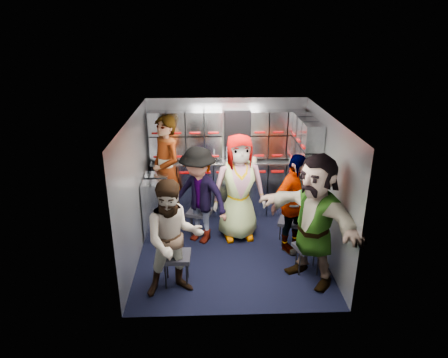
{
  "coord_description": "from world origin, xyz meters",
  "views": [
    {
      "loc": [
        -0.31,
        -5.4,
        3.34
      ],
      "look_at": [
        -0.09,
        0.35,
        1.05
      ],
      "focal_mm": 32.0,
      "sensor_mm": 36.0,
      "label": 1
    }
  ],
  "objects_px": {
    "jump_seat_near_right": "(308,248)",
    "attendant_arc_c": "(239,188)",
    "jump_seat_near_left": "(176,258)",
    "jump_seat_mid_right": "(290,223)",
    "jump_seat_center": "(238,208)",
    "attendant_arc_d": "(294,204)",
    "attendant_standing": "(166,172)",
    "attendant_arc_a": "(174,239)",
    "attendant_arc_e": "(314,220)",
    "attendant_arc_b": "(199,196)",
    "jump_seat_mid_left": "(200,213)"
  },
  "relations": [
    {
      "from": "jump_seat_mid_left",
      "to": "jump_seat_center",
      "type": "bearing_deg",
      "value": 9.45
    },
    {
      "from": "attendant_arc_a",
      "to": "attendant_arc_c",
      "type": "relative_size",
      "value": 0.9
    },
    {
      "from": "jump_seat_mid_right",
      "to": "attendant_arc_b",
      "type": "height_order",
      "value": "attendant_arc_b"
    },
    {
      "from": "jump_seat_near_left",
      "to": "attendant_arc_b",
      "type": "height_order",
      "value": "attendant_arc_b"
    },
    {
      "from": "attendant_standing",
      "to": "attendant_arc_e",
      "type": "bearing_deg",
      "value": 16.1
    },
    {
      "from": "attendant_arc_b",
      "to": "attendant_arc_d",
      "type": "relative_size",
      "value": 1.01
    },
    {
      "from": "attendant_standing",
      "to": "attendant_arc_d",
      "type": "height_order",
      "value": "attendant_standing"
    },
    {
      "from": "jump_seat_near_left",
      "to": "attendant_arc_b",
      "type": "distance_m",
      "value": 1.24
    },
    {
      "from": "jump_seat_center",
      "to": "attendant_arc_d",
      "type": "relative_size",
      "value": 0.34
    },
    {
      "from": "attendant_arc_d",
      "to": "attendant_standing",
      "type": "bearing_deg",
      "value": 117.07
    },
    {
      "from": "attendant_arc_d",
      "to": "jump_seat_mid_right",
      "type": "bearing_deg",
      "value": 53.15
    },
    {
      "from": "jump_seat_near_left",
      "to": "jump_seat_mid_right",
      "type": "height_order",
      "value": "jump_seat_near_left"
    },
    {
      "from": "attendant_arc_e",
      "to": "attendant_standing",
      "type": "bearing_deg",
      "value": -166.6
    },
    {
      "from": "jump_seat_mid_left",
      "to": "attendant_arc_a",
      "type": "relative_size",
      "value": 0.29
    },
    {
      "from": "attendant_standing",
      "to": "attendant_arc_b",
      "type": "relative_size",
      "value": 1.21
    },
    {
      "from": "jump_seat_mid_right",
      "to": "attendant_arc_b",
      "type": "xyz_separation_m",
      "value": [
        -1.43,
        0.15,
        0.43
      ]
    },
    {
      "from": "jump_seat_near_left",
      "to": "jump_seat_mid_right",
      "type": "xyz_separation_m",
      "value": [
        1.72,
        0.99,
        -0.04
      ]
    },
    {
      "from": "jump_seat_mid_left",
      "to": "jump_seat_center",
      "type": "distance_m",
      "value": 0.64
    },
    {
      "from": "jump_seat_near_left",
      "to": "attendant_arc_c",
      "type": "distance_m",
      "value": 1.62
    },
    {
      "from": "jump_seat_mid_right",
      "to": "attendant_arc_b",
      "type": "relative_size",
      "value": 0.27
    },
    {
      "from": "jump_seat_mid_right",
      "to": "attendant_arc_b",
      "type": "distance_m",
      "value": 1.5
    },
    {
      "from": "jump_seat_near_right",
      "to": "jump_seat_mid_left",
      "type": "bearing_deg",
      "value": 144.58
    },
    {
      "from": "jump_seat_near_right",
      "to": "attendant_arc_c",
      "type": "distance_m",
      "value": 1.46
    },
    {
      "from": "jump_seat_near_right",
      "to": "attendant_standing",
      "type": "distance_m",
      "value": 2.68
    },
    {
      "from": "attendant_arc_e",
      "to": "jump_seat_near_left",
      "type": "bearing_deg",
      "value": -125.57
    },
    {
      "from": "attendant_arc_c",
      "to": "attendant_arc_e",
      "type": "relative_size",
      "value": 0.96
    },
    {
      "from": "attendant_standing",
      "to": "attendant_arc_d",
      "type": "distance_m",
      "value": 2.23
    },
    {
      "from": "jump_seat_near_left",
      "to": "attendant_arc_a",
      "type": "relative_size",
      "value": 0.28
    },
    {
      "from": "attendant_arc_b",
      "to": "jump_seat_mid_right",
      "type": "bearing_deg",
      "value": 26.68
    },
    {
      "from": "jump_seat_center",
      "to": "attendant_arc_a",
      "type": "height_order",
      "value": "attendant_arc_a"
    },
    {
      "from": "jump_seat_near_left",
      "to": "attendant_standing",
      "type": "xyz_separation_m",
      "value": [
        -0.27,
        1.78,
        0.56
      ]
    },
    {
      "from": "jump_seat_center",
      "to": "attendant_arc_b",
      "type": "bearing_deg",
      "value": -155.73
    },
    {
      "from": "attendant_arc_b",
      "to": "jump_seat_center",
      "type": "bearing_deg",
      "value": 56.93
    },
    {
      "from": "jump_seat_center",
      "to": "attendant_arc_e",
      "type": "relative_size",
      "value": 0.29
    },
    {
      "from": "jump_seat_mid_right",
      "to": "attendant_arc_e",
      "type": "height_order",
      "value": "attendant_arc_e"
    },
    {
      "from": "attendant_arc_b",
      "to": "attendant_arc_c",
      "type": "relative_size",
      "value": 0.91
    },
    {
      "from": "jump_seat_near_right",
      "to": "attendant_arc_a",
      "type": "xyz_separation_m",
      "value": [
        -1.83,
        -0.4,
        0.42
      ]
    },
    {
      "from": "jump_seat_center",
      "to": "attendant_arc_d",
      "type": "xyz_separation_m",
      "value": [
        0.8,
        -0.62,
        0.35
      ]
    },
    {
      "from": "attendant_arc_a",
      "to": "jump_seat_mid_left",
      "type": "bearing_deg",
      "value": 65.77
    },
    {
      "from": "jump_seat_mid_right",
      "to": "attendant_arc_e",
      "type": "bearing_deg",
      "value": -83.52
    },
    {
      "from": "jump_seat_near_right",
      "to": "attendant_arc_a",
      "type": "height_order",
      "value": "attendant_arc_a"
    },
    {
      "from": "jump_seat_near_left",
      "to": "attendant_arc_e",
      "type": "xyz_separation_m",
      "value": [
        1.83,
        0.04,
        0.51
      ]
    },
    {
      "from": "attendant_arc_b",
      "to": "attendant_arc_c",
      "type": "height_order",
      "value": "attendant_arc_c"
    },
    {
      "from": "jump_seat_center",
      "to": "attendant_arc_c",
      "type": "relative_size",
      "value": 0.31
    },
    {
      "from": "attendant_arc_b",
      "to": "attendant_arc_d",
      "type": "xyz_separation_m",
      "value": [
        1.43,
        -0.33,
        -0.01
      ]
    },
    {
      "from": "jump_seat_near_left",
      "to": "jump_seat_near_right",
      "type": "distance_m",
      "value": 1.84
    },
    {
      "from": "attendant_arc_b",
      "to": "attendant_arc_c",
      "type": "distance_m",
      "value": 0.65
    },
    {
      "from": "attendant_standing",
      "to": "jump_seat_mid_right",
      "type": "bearing_deg",
      "value": 33.99
    },
    {
      "from": "jump_seat_mid_right",
      "to": "attendant_arc_e",
      "type": "xyz_separation_m",
      "value": [
        0.11,
        -0.94,
        0.55
      ]
    },
    {
      "from": "jump_seat_mid_right",
      "to": "jump_seat_near_right",
      "type": "xyz_separation_m",
      "value": [
        0.11,
        -0.76,
        0.0
      ]
    }
  ]
}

